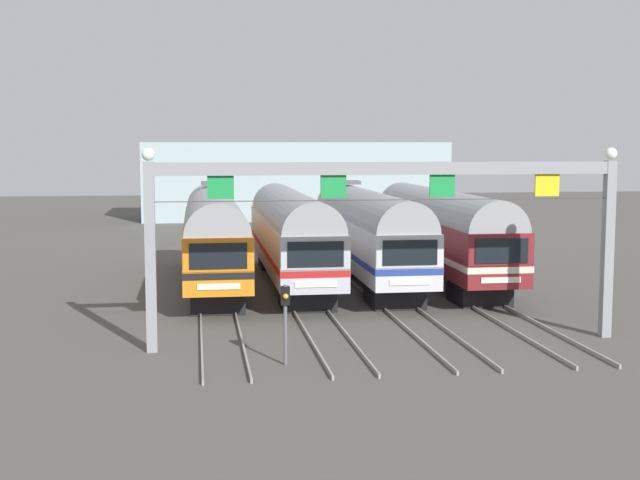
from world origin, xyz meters
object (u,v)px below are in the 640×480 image
catenary_gantry (388,202)px  yard_signal_mast (285,309)px  commuter_train_orange (213,233)px  commuter_train_silver (367,231)px  commuter_train_maroon (441,230)px  commuter_train_stainless (291,232)px

catenary_gantry → yard_signal_mast: 5.63m
commuter_train_orange → commuter_train_silver: bearing=0.0°
commuter_train_maroon → commuter_train_silver: bearing=179.9°
commuter_train_stainless → yard_signal_mast: size_ratio=6.90×
commuter_train_orange → commuter_train_maroon: bearing=-0.0°
commuter_train_stainless → catenary_gantry: 13.84m
yard_signal_mast → commuter_train_orange: bearing=96.9°
commuter_train_stainless → commuter_train_silver: 3.89m
commuter_train_silver → yard_signal_mast: 17.01m
commuter_train_orange → commuter_train_silver: same height
commuter_train_silver → commuter_train_maroon: commuter_train_silver is taller
commuter_train_silver → yard_signal_mast: bearing=-110.1°
commuter_train_silver → yard_signal_mast: (-5.83, -15.96, -0.85)m
commuter_train_silver → catenary_gantry: 13.85m
catenary_gantry → yard_signal_mast: catenary_gantry is taller
commuter_train_silver → yard_signal_mast: commuter_train_silver is taller
catenary_gantry → commuter_train_silver: bearing=81.8°
commuter_train_stainless → commuter_train_silver: (3.89, 0.00, 0.00)m
commuter_train_stainless → commuter_train_maroon: 7.78m
yard_signal_mast → commuter_train_maroon: bearing=58.6°
commuter_train_silver → catenary_gantry: catenary_gantry is taller
commuter_train_orange → commuter_train_stainless: 3.89m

